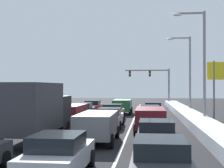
# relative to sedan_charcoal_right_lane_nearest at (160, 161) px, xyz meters

# --- Properties ---
(ground_plane) EXTENTS (135.13, 135.13, 0.00)m
(ground_plane) POSITION_rel_sedan_charcoal_right_lane_nearest_xyz_m (-3.44, 14.89, -0.76)
(ground_plane) COLOR black
(lane_stripe_between_right_lane_and_center_lane) EXTENTS (0.14, 57.17, 0.01)m
(lane_stripe_between_right_lane_and_center_lane) POSITION_rel_sedan_charcoal_right_lane_nearest_xyz_m (-1.74, 20.08, -0.76)
(lane_stripe_between_right_lane_and_center_lane) COLOR silver
(lane_stripe_between_right_lane_and_center_lane) RESTS_ON ground
(lane_stripe_between_center_lane_and_left_lane) EXTENTS (0.14, 57.17, 0.01)m
(lane_stripe_between_center_lane_and_left_lane) POSITION_rel_sedan_charcoal_right_lane_nearest_xyz_m (-5.14, 20.08, -0.76)
(lane_stripe_between_center_lane_and_left_lane) COLOR silver
(lane_stripe_between_center_lane_and_left_lane) RESTS_ON ground
(snow_bank_right_shoulder) EXTENTS (1.95, 57.17, 0.72)m
(snow_bank_right_shoulder) POSITION_rel_sedan_charcoal_right_lane_nearest_xyz_m (3.56, 20.08, -0.40)
(snow_bank_right_shoulder) COLOR silver
(snow_bank_right_shoulder) RESTS_ON ground
(snow_bank_left_shoulder) EXTENTS (1.86, 57.17, 0.47)m
(snow_bank_left_shoulder) POSITION_rel_sedan_charcoal_right_lane_nearest_xyz_m (-10.44, 20.08, -0.53)
(snow_bank_left_shoulder) COLOR silver
(snow_bank_left_shoulder) RESTS_ON ground
(sedan_charcoal_right_lane_nearest) EXTENTS (2.00, 4.50, 1.51)m
(sedan_charcoal_right_lane_nearest) POSITION_rel_sedan_charcoal_right_lane_nearest_xyz_m (0.00, 0.00, 0.00)
(sedan_charcoal_right_lane_nearest) COLOR #38383D
(sedan_charcoal_right_lane_nearest) RESTS_ON ground
(sedan_black_right_lane_second) EXTENTS (2.00, 4.50, 1.51)m
(sedan_black_right_lane_second) POSITION_rel_sedan_charcoal_right_lane_nearest_xyz_m (0.02, 5.78, 0.00)
(sedan_black_right_lane_second) COLOR black
(sedan_black_right_lane_second) RESTS_ON ground
(suv_maroon_right_lane_third) EXTENTS (2.16, 4.90, 1.67)m
(suv_maroon_right_lane_third) POSITION_rel_sedan_charcoal_right_lane_nearest_xyz_m (-0.23, 12.30, 0.25)
(suv_maroon_right_lane_third) COLOR maroon
(suv_maroon_right_lane_third) RESTS_ON ground
(sedan_navy_right_lane_fourth) EXTENTS (2.00, 4.50, 1.51)m
(sedan_navy_right_lane_fourth) POSITION_rel_sedan_charcoal_right_lane_nearest_xyz_m (-0.20, 19.08, 0.00)
(sedan_navy_right_lane_fourth) COLOR navy
(sedan_navy_right_lane_fourth) RESTS_ON ground
(sedan_red_right_lane_fifth) EXTENTS (2.00, 4.50, 1.51)m
(sedan_red_right_lane_fifth) POSITION_rel_sedan_charcoal_right_lane_nearest_xyz_m (0.15, 24.76, 0.00)
(sedan_red_right_lane_fifth) COLOR maroon
(sedan_red_right_lane_fifth) RESTS_ON ground
(sedan_silver_center_lane_nearest) EXTENTS (2.00, 4.50, 1.51)m
(sedan_silver_center_lane_nearest) POSITION_rel_sedan_charcoal_right_lane_nearest_xyz_m (-3.52, 0.65, 0.00)
(sedan_silver_center_lane_nearest) COLOR #B7BABF
(sedan_silver_center_lane_nearest) RESTS_ON ground
(suv_gray_center_lane_second) EXTENTS (2.16, 4.90, 1.67)m
(suv_gray_center_lane_second) POSITION_rel_sedan_charcoal_right_lane_nearest_xyz_m (-3.23, 7.84, 0.25)
(suv_gray_center_lane_second) COLOR slate
(suv_gray_center_lane_second) RESTS_ON ground
(sedan_white_center_lane_third) EXTENTS (2.00, 4.50, 1.51)m
(sedan_white_center_lane_third) POSITION_rel_sedan_charcoal_right_lane_nearest_xyz_m (-3.34, 14.97, 0.00)
(sedan_white_center_lane_third) COLOR silver
(sedan_white_center_lane_third) RESTS_ON ground
(sedan_tan_center_lane_fourth) EXTENTS (2.00, 4.50, 1.51)m
(sedan_tan_center_lane_fourth) POSITION_rel_sedan_charcoal_right_lane_nearest_xyz_m (-3.66, 20.67, 0.00)
(sedan_tan_center_lane_fourth) COLOR #937F60
(sedan_tan_center_lane_fourth) RESTS_ON ground
(suv_green_center_lane_fifth) EXTENTS (2.16, 4.90, 1.67)m
(suv_green_center_lane_fifth) POSITION_rel_sedan_charcoal_right_lane_nearest_xyz_m (-3.30, 27.55, 0.25)
(suv_green_center_lane_fifth) COLOR #1E5633
(suv_green_center_lane_fifth) RESTS_ON ground
(box_truck_left_lane_second) EXTENTS (2.53, 7.20, 3.36)m
(box_truck_left_lane_second) POSITION_rel_sedan_charcoal_right_lane_nearest_xyz_m (-6.66, 7.34, 1.14)
(box_truck_left_lane_second) COLOR black
(box_truck_left_lane_second) RESTS_ON ground
(suv_maroon_left_lane_third) EXTENTS (2.16, 4.90, 1.67)m
(suv_maroon_left_lane_third) POSITION_rel_sedan_charcoal_right_lane_nearest_xyz_m (-6.64, 15.75, 0.25)
(suv_maroon_left_lane_third) COLOR maroon
(suv_maroon_left_lane_third) RESTS_ON ground
(sedan_navy_left_lane_fourth) EXTENTS (2.00, 4.50, 1.51)m
(sedan_navy_left_lane_fourth) POSITION_rel_sedan_charcoal_right_lane_nearest_xyz_m (-7.00, 22.92, 0.00)
(sedan_navy_left_lane_fourth) COLOR navy
(sedan_navy_left_lane_fourth) RESTS_ON ground
(sedan_red_left_lane_fifth) EXTENTS (2.00, 4.50, 1.51)m
(sedan_red_left_lane_fifth) POSITION_rel_sedan_charcoal_right_lane_nearest_xyz_m (-6.98, 28.95, 0.00)
(sedan_red_left_lane_fifth) COLOR maroon
(sedan_red_left_lane_fifth) RESTS_ON ground
(traffic_light_gantry) EXTENTS (7.54, 0.47, 6.20)m
(traffic_light_gantry) POSITION_rel_sedan_charcoal_right_lane_nearest_xyz_m (0.83, 46.06, 3.73)
(traffic_light_gantry) COLOR slate
(traffic_light_gantry) RESTS_ON ground
(street_lamp_right_near) EXTENTS (2.66, 0.36, 9.44)m
(street_lamp_right_near) POSITION_rel_sedan_charcoal_right_lane_nearest_xyz_m (3.96, 17.49, 4.79)
(street_lamp_right_near) COLOR gray
(street_lamp_right_near) RESTS_ON ground
(street_lamp_right_mid) EXTENTS (2.66, 0.36, 8.88)m
(street_lamp_right_mid) POSITION_rel_sedan_charcoal_right_lane_nearest_xyz_m (4.07, 27.88, 4.50)
(street_lamp_right_mid) COLOR gray
(street_lamp_right_mid) RESTS_ON ground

